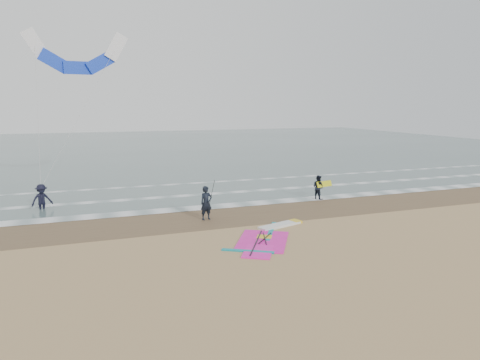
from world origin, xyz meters
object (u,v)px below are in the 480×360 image
object	(u,v)px
person_walking	(318,187)
windsurf_rig	(269,236)
surf_kite	(77,57)
person_wading	(41,194)
person_standing	(206,203)

from	to	relation	value
person_walking	windsurf_rig	bearing A→B (deg)	113.03
windsurf_rig	surf_kite	xyz separation A→B (m)	(-8.25, 12.76, 9.33)
person_wading	person_standing	bearing A→B (deg)	-55.35
person_walking	surf_kite	bearing A→B (deg)	44.57
person_wading	surf_kite	distance (m)	9.32
surf_kite	person_walking	bearing A→B (deg)	-22.91
windsurf_rig	surf_kite	size ratio (longest dim) A/B	0.55
windsurf_rig	surf_kite	bearing A→B (deg)	122.86
person_walking	surf_kite	xyz separation A→B (m)	(-14.68, 6.21, 8.54)
windsurf_rig	surf_kite	distance (m)	17.83
person_walking	surf_kite	distance (m)	18.08
windsurf_rig	surf_kite	world-z (taller)	surf_kite
person_wading	surf_kite	world-z (taller)	surf_kite
surf_kite	person_wading	bearing A→B (deg)	-128.19
surf_kite	person_standing	bearing A→B (deg)	-54.31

